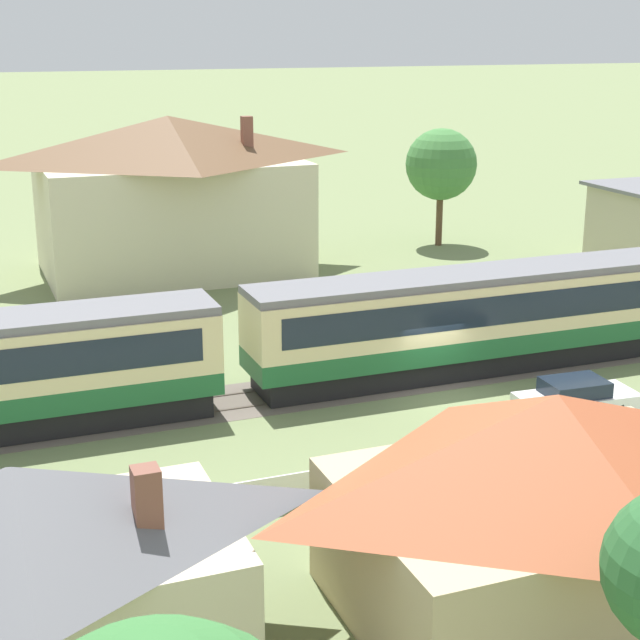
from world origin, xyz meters
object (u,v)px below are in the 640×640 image
object	(u,v)px
parked_car_white	(576,399)
station_house_brown_roof	(171,193)
passenger_train	(478,315)
cottage_terracotta_roof	(551,498)
yard_tree_1	(441,165)
cottage_grey_roof	(21,566)

from	to	relation	value
parked_car_white	station_house_brown_roof	bearing A→B (deg)	110.79
passenger_train	cottage_terracotta_roof	world-z (taller)	cottage_terracotta_roof
parked_car_white	cottage_terracotta_roof	bearing A→B (deg)	-125.35
cottage_terracotta_roof	parked_car_white	xyz separation A→B (m)	(7.68, 9.66, -2.12)
yard_tree_1	parked_car_white	bearing A→B (deg)	-108.06
cottage_terracotta_roof	yard_tree_1	distance (m)	40.61
passenger_train	station_house_brown_roof	xyz separation A→B (m)	(-7.68, 20.64, 2.23)
yard_tree_1	cottage_terracotta_roof	bearing A→B (deg)	-114.16
passenger_train	yard_tree_1	size ratio (longest dim) A/B	7.98
cottage_grey_roof	parked_car_white	world-z (taller)	cottage_grey_roof
station_house_brown_roof	cottage_grey_roof	world-z (taller)	station_house_brown_roof
cottage_grey_roof	parked_car_white	xyz separation A→B (m)	(19.39, 7.73, -1.79)
passenger_train	parked_car_white	distance (m)	6.02
passenger_train	cottage_grey_roof	size ratio (longest dim) A/B	6.03
cottage_grey_roof	station_house_brown_roof	bearing A→B (deg)	72.14
cottage_grey_roof	passenger_train	bearing A→B (deg)	35.83
cottage_grey_roof	yard_tree_1	distance (m)	45.13
cottage_terracotta_roof	parked_car_white	size ratio (longest dim) A/B	2.33
passenger_train	cottage_grey_roof	bearing A→B (deg)	-144.17
station_house_brown_roof	yard_tree_1	size ratio (longest dim) A/B	2.05
passenger_train	parked_car_white	size ratio (longest dim) A/B	13.29
cottage_terracotta_roof	yard_tree_1	bearing A→B (deg)	65.84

